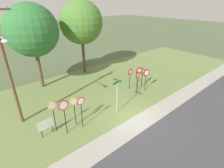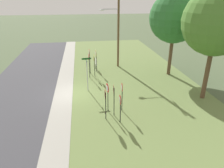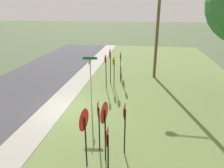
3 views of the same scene
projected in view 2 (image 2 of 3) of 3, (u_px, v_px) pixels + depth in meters
name	position (u px, v px, depth m)	size (l,w,h in m)	color
ground_plane	(73.00, 94.00, 18.11)	(160.00, 160.00, 0.00)	#4C5B3D
road_asphalt	(15.00, 98.00, 17.44)	(44.00, 6.40, 0.01)	#3D3D42
sidewalk_strip	(63.00, 94.00, 17.99)	(44.00, 1.60, 0.06)	#99968C
grass_median	(139.00, 90.00, 18.93)	(44.00, 12.00, 0.04)	olive
stop_sign_near_left	(89.00, 56.00, 21.96)	(0.74, 0.10, 2.72)	black
stop_sign_near_right	(89.00, 61.00, 20.91)	(0.63, 0.09, 2.56)	black
stop_sign_far_left	(94.00, 61.00, 21.25)	(0.64, 0.11, 2.38)	black
stop_sign_far_center	(96.00, 56.00, 22.55)	(0.71, 0.10, 2.52)	black
yield_sign_near_left	(105.00, 96.00, 13.72)	(0.80, 0.15, 2.37)	black
yield_sign_near_right	(120.00, 103.00, 13.45)	(0.66, 0.10, 2.07)	black
yield_sign_far_left	(114.00, 92.00, 14.14)	(0.80, 0.17, 2.49)	black
yield_sign_far_right	(107.00, 91.00, 14.70)	(0.71, 0.14, 2.27)	black
yield_sign_center	(122.00, 91.00, 14.82)	(0.64, 0.10, 2.24)	black
street_name_post	(87.00, 72.00, 18.01)	(0.96, 0.81, 3.06)	#9EA0A8
utility_pole	(117.00, 25.00, 23.09)	(2.10, 2.23, 9.13)	brown
notice_board	(96.00, 63.00, 23.54)	(1.10, 0.10, 1.25)	black
oak_tree_left	(175.00, 18.00, 20.22)	(5.02, 5.02, 8.46)	brown
oak_tree_right	(217.00, 22.00, 14.93)	(5.05, 5.05, 8.75)	brown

